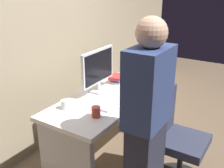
% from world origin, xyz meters
% --- Properties ---
extents(ground_plane, '(9.00, 9.00, 0.00)m').
position_xyz_m(ground_plane, '(0.00, 0.00, 0.00)').
color(ground_plane, brown).
extents(wall_back, '(6.40, 0.10, 3.00)m').
position_xyz_m(wall_back, '(0.00, 0.83, 1.50)').
color(wall_back, tan).
rests_on(wall_back, ground).
extents(desk, '(1.47, 0.66, 0.74)m').
position_xyz_m(desk, '(0.00, 0.00, 0.51)').
color(desk, white).
rests_on(desk, ground).
extents(office_chair, '(0.52, 0.52, 0.94)m').
position_xyz_m(office_chair, '(0.03, -0.74, 0.43)').
color(office_chair, black).
rests_on(office_chair, ground).
extents(person_at_desk, '(0.40, 0.24, 1.64)m').
position_xyz_m(person_at_desk, '(-0.47, -0.66, 0.84)').
color(person_at_desk, '#262838').
rests_on(person_at_desk, ground).
extents(monitor, '(0.54, 0.15, 0.46)m').
position_xyz_m(monitor, '(0.08, 0.17, 0.99)').
color(monitor, silver).
rests_on(monitor, desk).
extents(keyboard, '(0.43, 0.13, 0.02)m').
position_xyz_m(keyboard, '(-0.09, -0.13, 0.75)').
color(keyboard, white).
rests_on(keyboard, desk).
extents(mouse, '(0.06, 0.10, 0.03)m').
position_xyz_m(mouse, '(0.20, -0.14, 0.75)').
color(mouse, white).
rests_on(mouse, desk).
extents(cup_near_keyboard, '(0.08, 0.08, 0.10)m').
position_xyz_m(cup_near_keyboard, '(-0.42, -0.15, 0.79)').
color(cup_near_keyboard, '#D84C3F').
rests_on(cup_near_keyboard, desk).
extents(cup_by_monitor, '(0.08, 0.08, 0.08)m').
position_xyz_m(cup_by_monitor, '(-0.44, 0.19, 0.78)').
color(cup_by_monitor, white).
rests_on(cup_by_monitor, desk).
extents(book_stack, '(0.23, 0.18, 0.08)m').
position_xyz_m(book_stack, '(0.42, 0.14, 0.78)').
color(book_stack, white).
rests_on(book_stack, desk).
extents(cell_phone, '(0.10, 0.15, 0.01)m').
position_xyz_m(cell_phone, '(0.42, -0.18, 0.74)').
color(cell_phone, black).
rests_on(cell_phone, desk).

